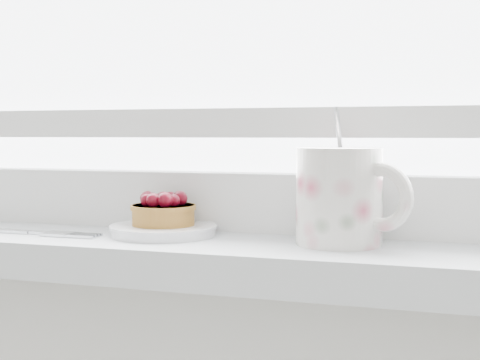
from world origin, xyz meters
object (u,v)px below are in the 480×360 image
at_px(floral_mug, 342,194).
at_px(fork, 17,231).
at_px(saucer, 164,230).
at_px(raspberry_tart, 163,210).

height_order(floral_mug, fork, floral_mug).
xyz_separation_m(floral_mug, fork, (-0.38, -0.03, -0.05)).
height_order(saucer, floral_mug, floral_mug).
height_order(saucer, raspberry_tart, raspberry_tart).
relative_size(raspberry_tart, floral_mug, 0.51).
bearing_deg(floral_mug, fork, -174.79).
height_order(saucer, fork, saucer).
bearing_deg(raspberry_tart, floral_mug, -0.87).
bearing_deg(fork, floral_mug, 5.21).
xyz_separation_m(raspberry_tart, floral_mug, (0.21, -0.00, 0.02)).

